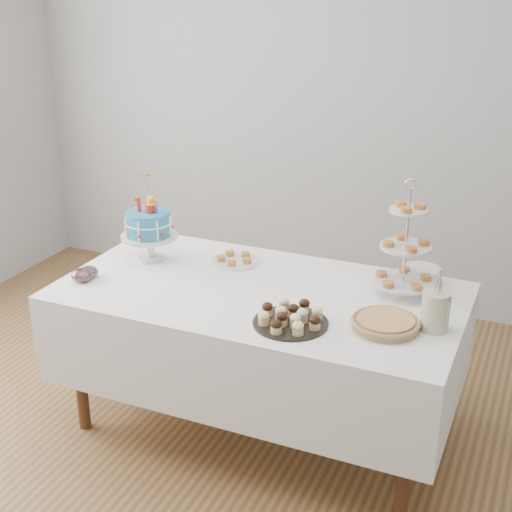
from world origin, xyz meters
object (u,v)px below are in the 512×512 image
at_px(pie, 385,323).
at_px(cupcake_tray, 291,317).
at_px(tiered_stand, 406,247).
at_px(jam_bowl_b, 89,272).
at_px(pastry_plate, 235,260).
at_px(birthday_cake, 149,238).
at_px(jam_bowl_a, 82,275).
at_px(plate_stack, 421,275).
at_px(utensil_pitcher, 436,310).
at_px(table, 259,332).

bearing_deg(pie, cupcake_tray, -162.38).
distance_m(pie, tiered_stand, 0.43).
relative_size(pie, jam_bowl_b, 3.13).
bearing_deg(pastry_plate, birthday_cake, -161.77).
bearing_deg(jam_bowl_a, plate_stack, 23.11).
xyz_separation_m(pie, jam_bowl_b, (-1.49, -0.05, -0.00)).
bearing_deg(tiered_stand, pastry_plate, 177.79).
bearing_deg(utensil_pitcher, tiered_stand, 148.82).
xyz_separation_m(table, tiered_stand, (0.63, 0.23, 0.46)).
relative_size(tiered_stand, utensil_pitcher, 2.12).
height_order(tiered_stand, jam_bowl_b, tiered_stand).
bearing_deg(plate_stack, cupcake_tray, -122.06).
xyz_separation_m(pie, plate_stack, (0.04, 0.55, 0.01)).
xyz_separation_m(pastry_plate, jam_bowl_a, (-0.59, -0.52, 0.01)).
height_order(pie, utensil_pitcher, utensil_pitcher).
relative_size(cupcake_tray, utensil_pitcher, 1.24).
bearing_deg(jam_bowl_b, tiered_stand, 16.21).
relative_size(pie, jam_bowl_a, 2.70).
height_order(pastry_plate, jam_bowl_b, jam_bowl_b).
bearing_deg(pastry_plate, table, -46.18).
height_order(plate_stack, utensil_pitcher, utensil_pitcher).
height_order(tiered_stand, plate_stack, tiered_stand).
bearing_deg(table, birthday_cake, 169.69).
xyz_separation_m(table, jam_bowl_b, (-0.84, -0.20, 0.25)).
bearing_deg(pastry_plate, jam_bowl_b, -141.72).
distance_m(birthday_cake, cupcake_tray, 1.03).
distance_m(table, cupcake_tray, 0.46).
relative_size(birthday_cake, utensil_pitcher, 1.72).
bearing_deg(jam_bowl_b, utensil_pitcher, 4.20).
bearing_deg(table, pie, -13.01).
relative_size(jam_bowl_b, utensil_pitcher, 0.36).
bearing_deg(table, tiered_stand, 19.96).
xyz_separation_m(tiered_stand, jam_bowl_a, (-1.47, -0.48, -0.20)).
xyz_separation_m(cupcake_tray, utensil_pitcher, (0.58, 0.20, 0.06)).
bearing_deg(jam_bowl_b, birthday_cake, 63.67).
distance_m(birthday_cake, jam_bowl_a, 0.42).
xyz_separation_m(table, pastry_plate, (-0.25, 0.26, 0.24)).
relative_size(pastry_plate, jam_bowl_b, 2.63).
bearing_deg(utensil_pitcher, plate_stack, 132.87).
height_order(birthday_cake, jam_bowl_b, birthday_cake).
distance_m(table, birthday_cake, 0.78).
distance_m(tiered_stand, jam_bowl_a, 1.56).
distance_m(plate_stack, jam_bowl_b, 1.64).
bearing_deg(birthday_cake, pie, -19.03).
relative_size(tiered_stand, pastry_plate, 2.26).
bearing_deg(plate_stack, table, -149.70).
bearing_deg(birthday_cake, utensil_pitcher, -14.84).
xyz_separation_m(cupcake_tray, jam_bowl_a, (-1.10, 0.02, -0.01)).
height_order(pie, tiered_stand, tiered_stand).
distance_m(pie, pastry_plate, 0.99).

